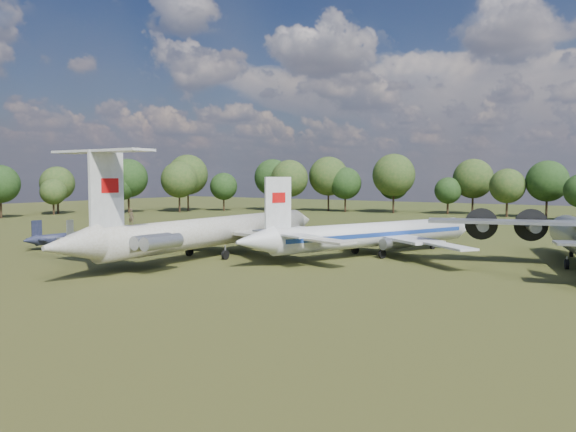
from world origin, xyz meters
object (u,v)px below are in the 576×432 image
Objects in this scene: il62_airliner at (217,237)px; small_prop_northwest at (88,238)px; small_prop_west at (66,240)px; person_on_il62 at (131,217)px; tu104_jet at (374,239)px.

il62_airliner reaches higher than small_prop_northwest.
small_prop_west is 8.15× the size of person_on_il62.
tu104_jet is 41.17m from small_prop_west.
il62_airliner is 18.85m from tu104_jet.
small_prop_northwest is (-21.70, -2.06, -1.38)m from il62_airliner.
small_prop_west is at bearing -168.77° from il62_airliner.
small_prop_west is 1.02× the size of small_prop_northwest.
tu104_jet is at bearing -143.57° from person_on_il62.
person_on_il62 is at bearing -100.53° from tu104_jet.
tu104_jet is at bearing 34.07° from il62_airliner.
small_prop_west is (-22.60, -4.93, -1.37)m from il62_airliner.
small_prop_west is at bearing -135.67° from tu104_jet.
small_prop_west reaches higher than small_prop_northwest.
person_on_il62 is (0.24, -13.13, 3.16)m from il62_airliner.
small_prop_northwest is 8.02× the size of person_on_il62.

